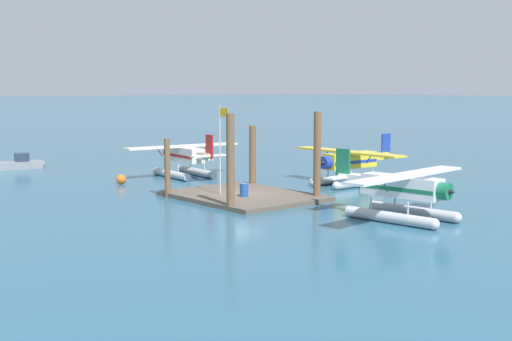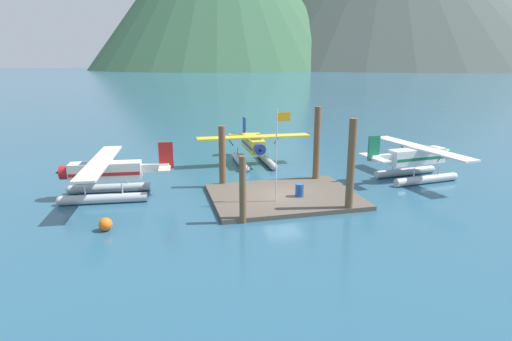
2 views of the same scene
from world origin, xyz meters
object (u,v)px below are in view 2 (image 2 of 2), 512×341
object	(u,v)px
seaplane_white_stbd_fwd	(417,160)
seaplane_yellow_bow_centre	(253,147)
fuel_drum	(300,190)
mooring_buoy	(105,224)
seaplane_cream_port_fwd	(106,176)
flagpole	(278,145)

from	to	relation	value
seaplane_white_stbd_fwd	seaplane_yellow_bow_centre	world-z (taller)	same
fuel_drum	seaplane_white_stbd_fwd	xyz separation A→B (m)	(10.93, 2.77, 0.84)
fuel_drum	mooring_buoy	world-z (taller)	fuel_drum
seaplane_white_stbd_fwd	seaplane_yellow_bow_centre	xyz separation A→B (m)	(-11.51, 8.33, 0.00)
seaplane_yellow_bow_centre	seaplane_cream_port_fwd	bearing A→B (deg)	-149.68
fuel_drum	mooring_buoy	distance (m)	12.70
seaplane_white_stbd_fwd	seaplane_yellow_bow_centre	bearing A→B (deg)	144.10
mooring_buoy	flagpole	bearing A→B (deg)	9.51
flagpole	seaplane_white_stbd_fwd	bearing A→B (deg)	14.80
seaplane_cream_port_fwd	flagpole	bearing A→B (deg)	-21.83
fuel_drum	seaplane_yellow_bow_centre	world-z (taller)	seaplane_yellow_bow_centre
flagpole	seaplane_yellow_bow_centre	world-z (taller)	flagpole
flagpole	seaplane_white_stbd_fwd	xyz separation A→B (m)	(12.69, 3.35, -2.49)
fuel_drum	mooring_buoy	xyz separation A→B (m)	(-12.47, -2.38, -0.36)
seaplane_white_stbd_fwd	seaplane_cream_port_fwd	size ratio (longest dim) A/B	1.00
seaplane_white_stbd_fwd	flagpole	bearing A→B (deg)	-165.20
mooring_buoy	seaplane_yellow_bow_centre	world-z (taller)	seaplane_yellow_bow_centre
flagpole	fuel_drum	bearing A→B (deg)	18.45
seaplane_yellow_bow_centre	mooring_buoy	bearing A→B (deg)	-131.44
flagpole	seaplane_cream_port_fwd	size ratio (longest dim) A/B	0.58
seaplane_white_stbd_fwd	mooring_buoy	bearing A→B (deg)	-167.60
flagpole	seaplane_cream_port_fwd	xyz separation A→B (m)	(-11.16, 4.47, -2.49)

